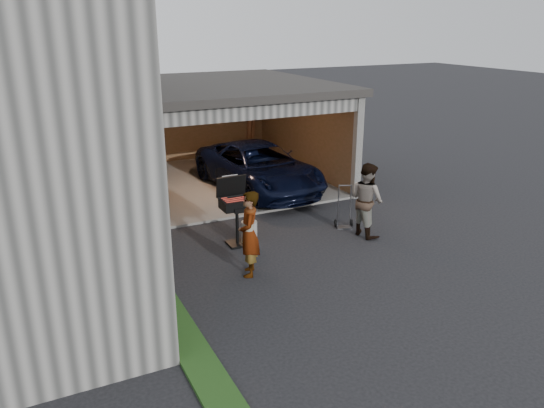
{
  "coord_description": "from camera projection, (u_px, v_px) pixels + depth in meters",
  "views": [
    {
      "loc": [
        -4.09,
        -7.64,
        4.52
      ],
      "look_at": [
        0.19,
        1.08,
        1.15
      ],
      "focal_mm": 35.0,
      "sensor_mm": 36.0,
      "label": 1
    }
  ],
  "objects": [
    {
      "name": "woman",
      "position": [
        249.0,
        234.0,
        9.72
      ],
      "size": [
        0.6,
        0.7,
        1.63
      ],
      "primitive_type": "imported",
      "rotation": [
        0.0,
        0.0,
        -1.99
      ],
      "color": "#A6B5D1",
      "rests_on": "ground"
    },
    {
      "name": "groundcover_strip",
      "position": [
        186.0,
        340.0,
        7.87
      ],
      "size": [
        0.5,
        8.0,
        0.06
      ],
      "primitive_type": "cube",
      "color": "#193814",
      "rests_on": "ground"
    },
    {
      "name": "propane_tank",
      "position": [
        249.0,
        233.0,
        11.26
      ],
      "size": [
        0.4,
        0.4,
        0.51
      ],
      "primitive_type": "cylinder",
      "rotation": [
        0.0,
        0.0,
        0.21
      ],
      "color": "#B0B1AC",
      "rests_on": "ground"
    },
    {
      "name": "bbq_grill",
      "position": [
        236.0,
        206.0,
        11.04
      ],
      "size": [
        0.65,
        0.57,
        1.45
      ],
      "color": "black",
      "rests_on": "ground"
    },
    {
      "name": "ground",
      "position": [
        289.0,
        282.0,
        9.67
      ],
      "size": [
        80.0,
        80.0,
        0.0
      ],
      "primitive_type": "plane",
      "color": "black",
      "rests_on": "ground"
    },
    {
      "name": "minivan",
      "position": [
        259.0,
        169.0,
        14.62
      ],
      "size": [
        2.45,
        4.72,
        1.27
      ],
      "primitive_type": "imported",
      "rotation": [
        0.0,
        0.0,
        0.08
      ],
      "color": "black",
      "rests_on": "ground"
    },
    {
      "name": "man",
      "position": [
        367.0,
        200.0,
        11.56
      ],
      "size": [
        0.7,
        0.86,
        1.65
      ],
      "primitive_type": "imported",
      "rotation": [
        0.0,
        0.0,
        1.67
      ],
      "color": "#4A301D",
      "rests_on": "ground"
    },
    {
      "name": "hand_truck",
      "position": [
        344.0,
        219.0,
        12.19
      ],
      "size": [
        0.46,
        0.43,
        1.01
      ],
      "rotation": [
        0.0,
        0.0,
        -0.42
      ],
      "color": "slate",
      "rests_on": "ground"
    },
    {
      "name": "garage",
      "position": [
        202.0,
        119.0,
        15.13
      ],
      "size": [
        6.8,
        6.3,
        2.9
      ],
      "color": "#605E59",
      "rests_on": "ground"
    },
    {
      "name": "plywood_panel",
      "position": [
        146.0,
        261.0,
        9.36
      ],
      "size": [
        0.25,
        0.91,
        1.0
      ],
      "primitive_type": "cube",
      "rotation": [
        0.0,
        -0.21,
        0.0
      ],
      "color": "brown",
      "rests_on": "ground"
    }
  ]
}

